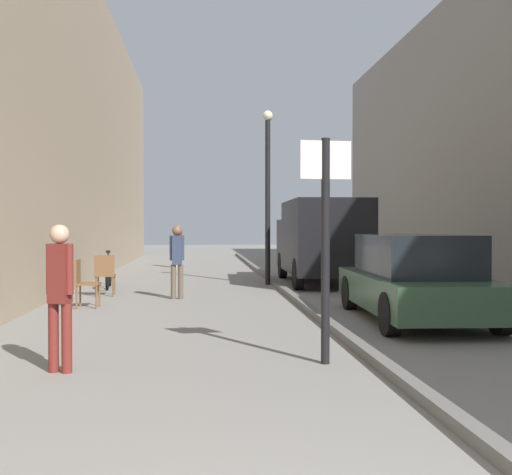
{
  "coord_description": "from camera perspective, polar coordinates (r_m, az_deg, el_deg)",
  "views": [
    {
      "loc": [
        -0.42,
        -1.87,
        1.58
      ],
      "look_at": [
        0.58,
        9.05,
        1.39
      ],
      "focal_mm": 42.29,
      "sensor_mm": 36.0,
      "label": 1
    }
  ],
  "objects": [
    {
      "name": "pedestrian_mid_block",
      "position": [
        6.88,
        -18.07,
        -4.49
      ],
      "size": [
        0.31,
        0.24,
        1.61
      ],
      "rotation": [
        0.0,
        0.0,
        -0.34
      ],
      "color": "maroon",
      "rests_on": "ground_plane"
    },
    {
      "name": "cafe_chair_near_window",
      "position": [
        12.27,
        -16.0,
        -3.87
      ],
      "size": [
        0.45,
        0.45,
        0.94
      ],
      "rotation": [
        0.0,
        0.0,
        4.73
      ],
      "color": "brown",
      "rests_on": "ground_plane"
    },
    {
      "name": "parked_car",
      "position": [
        10.54,
        14.8,
        -3.75
      ],
      "size": [
        1.98,
        4.27,
        1.45
      ],
      "rotation": [
        0.0,
        0.0,
        -0.04
      ],
      "color": "#335138",
      "rests_on": "ground_plane"
    },
    {
      "name": "delivery_van",
      "position": [
        16.92,
        6.16,
        -0.17
      ],
      "size": [
        2.06,
        5.06,
        2.3
      ],
      "rotation": [
        0.0,
        0.0,
        -0.02
      ],
      "color": "black",
      "rests_on": "ground_plane"
    },
    {
      "name": "bicycle_leaning",
      "position": [
        16.03,
        -13.77,
        -3.32
      ],
      "size": [
        0.22,
        1.77,
        0.98
      ],
      "rotation": [
        0.0,
        0.0,
        0.09
      ],
      "color": "black",
      "rests_on": "ground_plane"
    },
    {
      "name": "kerb_strip",
      "position": [
        14.09,
        3.0,
        -5.19
      ],
      "size": [
        0.16,
        40.0,
        0.12
      ],
      "primitive_type": "cube",
      "color": "#615F5B",
      "rests_on": "ground_plane"
    },
    {
      "name": "street_sign_post",
      "position": [
        6.97,
        6.59,
        0.71
      ],
      "size": [
        0.6,
        0.1,
        2.6
      ],
      "rotation": [
        0.0,
        0.0,
        3.22
      ],
      "color": "black",
      "rests_on": "ground_plane"
    },
    {
      "name": "pedestrian_far_crossing",
      "position": [
        23.55,
        -7.37,
        -0.51
      ],
      "size": [
        0.31,
        0.25,
        1.67
      ],
      "rotation": [
        0.0,
        0.0,
        -0.4
      ],
      "color": "gray",
      "rests_on": "ground_plane"
    },
    {
      "name": "ground_plane",
      "position": [
        13.96,
        -3.46,
        -5.5
      ],
      "size": [
        80.0,
        80.0,
        0.0
      ],
      "primitive_type": "plane",
      "color": "gray"
    },
    {
      "name": "pedestrian_main_foreground",
      "position": [
        13.31,
        -7.49,
        -1.82
      ],
      "size": [
        0.32,
        0.21,
        1.6
      ],
      "rotation": [
        0.0,
        0.0,
        -0.01
      ],
      "color": "brown",
      "rests_on": "ground_plane"
    },
    {
      "name": "lamp_post",
      "position": [
        16.53,
        1.12,
        4.96
      ],
      "size": [
        0.28,
        0.28,
        4.76
      ],
      "color": "black",
      "rests_on": "ground_plane"
    },
    {
      "name": "cafe_chair_by_doorway",
      "position": [
        14.17,
        -14.1,
        -3.21
      ],
      "size": [
        0.46,
        0.46,
        0.94
      ],
      "rotation": [
        0.0,
        0.0,
        0.04
      ],
      "color": "brown",
      "rests_on": "ground_plane"
    }
  ]
}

